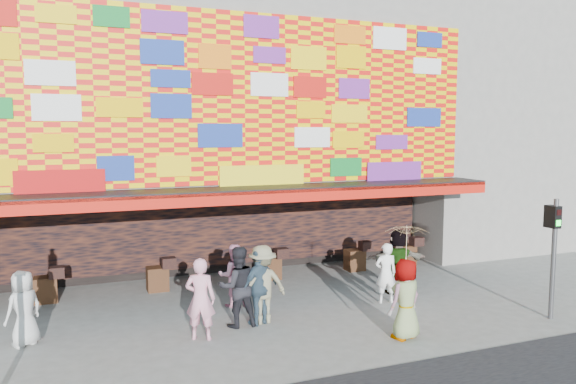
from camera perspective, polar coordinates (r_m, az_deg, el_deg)
name	(u,v)px	position (r m, az deg, el deg)	size (l,w,h in m)	color
ground	(297,331)	(13.45, 0.95, -13.97)	(90.00, 90.00, 0.00)	slate
shop_building	(210,114)	(20.42, -7.98, 7.83)	(15.20, 9.40, 10.00)	gray
neighbor_right	(501,100)	(26.59, 20.81, 8.76)	(11.00, 8.00, 12.00)	gray
signal_right	(554,245)	(15.27, 25.42, -4.88)	(0.22, 0.20, 3.00)	#59595B
ped_a	(24,308)	(13.62, -25.28, -10.64)	(0.81, 0.53, 1.66)	silver
ped_b	(200,299)	(12.84, -8.89, -10.67)	(0.68, 0.44, 1.86)	pink
ped_c	(238,287)	(13.54, -5.13, -9.55)	(0.94, 0.73, 1.94)	black
ped_d	(262,284)	(13.75, -2.62, -9.35)	(1.23, 0.71, 1.91)	gray
ped_e	(260,287)	(13.66, -2.91, -9.63)	(1.07, 0.45, 1.83)	#364D5F
ped_f	(398,261)	(16.45, 11.13, -6.91)	(1.74, 0.55, 1.87)	gray
ped_g	(406,299)	(13.01, 11.87, -10.59)	(0.89, 0.58, 1.82)	gray
ped_h	(386,273)	(15.53, 9.91, -8.11)	(0.60, 0.39, 1.64)	white
ped_i	(234,275)	(15.09, -5.56, -8.42)	(0.81, 0.63, 1.67)	pink
parasol	(407,245)	(12.71, 11.99, -5.26)	(1.12, 1.14, 1.84)	#FCD49F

